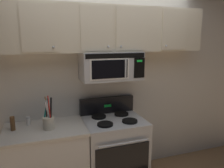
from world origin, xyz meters
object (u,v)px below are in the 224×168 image
object	(u,v)px
utensil_crock_cream	(49,121)
pepper_mill	(13,123)
over_range_microwave	(111,66)
stove_range	(114,150)
salt_shaker	(28,121)

from	to	relation	value
utensil_crock_cream	pepper_mill	size ratio (longest dim) A/B	2.42
over_range_microwave	pepper_mill	xyz separation A→B (m)	(-1.18, -0.06, -0.59)
stove_range	salt_shaker	distance (m)	1.14
over_range_microwave	salt_shaker	world-z (taller)	over_range_microwave
over_range_microwave	utensil_crock_cream	size ratio (longest dim) A/B	1.96
utensil_crock_cream	pepper_mill	bearing A→B (deg)	166.45
utensil_crock_cream	stove_range	bearing A→B (deg)	2.53
stove_range	over_range_microwave	distance (m)	1.11
utensil_crock_cream	salt_shaker	distance (m)	0.30
stove_range	over_range_microwave	size ratio (longest dim) A/B	1.47
stove_range	utensil_crock_cream	distance (m)	0.96
over_range_microwave	salt_shaker	size ratio (longest dim) A/B	7.54
over_range_microwave	pepper_mill	world-z (taller)	over_range_microwave
salt_shaker	pepper_mill	size ratio (longest dim) A/B	0.63
stove_range	pepper_mill	distance (m)	1.29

